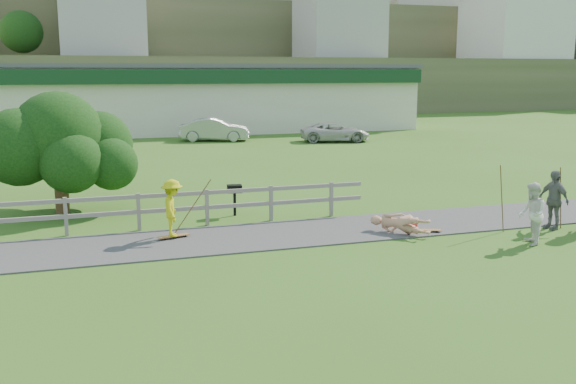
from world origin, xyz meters
The scene contains 19 objects.
ground centered at (0.00, 0.00, 0.00)m, with size 260.00×260.00×0.00m, color #365E1B.
path centered at (0.00, 1.50, 0.02)m, with size 34.00×3.00×0.04m, color #373739.
fence centered at (-4.62, 3.30, 0.72)m, with size 15.05×0.10×1.10m.
strip_mall centered at (4.00, 34.94, 2.58)m, with size 32.50×10.75×5.10m.
hillside centered at (0.00, 91.31, 14.41)m, with size 220.00×67.00×47.50m.
skater_rider centered at (-3.21, 1.96, 0.79)m, with size 1.02×0.58×1.57m, color #C0C212.
skater_fallen centered at (2.97, 0.51, 0.32)m, with size 1.73×0.42×0.63m, color tan.
spectator_a centered at (5.78, -1.53, 0.84)m, with size 0.81×0.63×1.67m, color silver.
spectator_b centered at (7.53, -0.27, 0.87)m, with size 1.02×0.42×1.74m, color slate.
car_silver centered at (3.07, 26.71, 0.75)m, with size 1.59×4.56×1.50m, color #9FA3A6.
car_white centered at (10.51, 23.78, 0.63)m, with size 2.08×4.52×1.25m, color #BAB9B6.
tree centered at (-6.16, 6.58, 1.62)m, with size 4.67×4.67×3.23m, color black, non-canonical shape.
bbq centered at (-0.91, 4.34, 0.50)m, with size 0.46×0.35×0.99m, color black, non-canonical shape.
longboard_rider centered at (-3.21, 1.96, 0.05)m, with size 0.89×0.22×0.10m, color brown, non-canonical shape.
longboard_fallen centered at (3.77, 0.41, 0.05)m, with size 0.84×0.20×0.09m, color brown, non-canonical shape.
helmet centered at (3.57, 0.86, 0.15)m, with size 0.29×0.29×0.29m, color red.
pole_rider centered at (-2.61, 2.36, 0.95)m, with size 0.03×0.03×1.91m, color brown.
pole_spec_left centered at (5.84, -0.14, 0.99)m, with size 0.03×0.03×1.97m, color brown.
pole_spec_right centered at (7.74, -0.32, 0.92)m, with size 0.03×0.03×1.83m, color brown.
Camera 1 is at (-5.52, -15.26, 4.55)m, focal length 40.00 mm.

